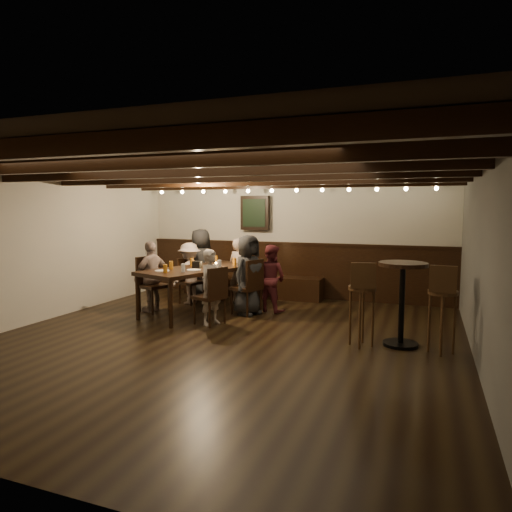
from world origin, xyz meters
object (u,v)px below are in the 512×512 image
at_px(person_bench_left, 201,264).
at_px(person_bench_right, 271,278).
at_px(chair_right_near, 247,297).
at_px(dining_table, 199,271).
at_px(high_top_table, 402,291).
at_px(person_left_near, 189,273).
at_px(chair_left_near, 191,290).
at_px(person_left_far, 152,276).
at_px(bar_stool_right, 442,320).
at_px(chair_left_far, 153,295).
at_px(bar_stool_left, 362,315).
at_px(chair_right_far, 210,307).
at_px(person_bench_centre, 239,271).
at_px(person_right_far, 212,287).
at_px(person_right_near, 248,275).

relative_size(person_bench_left, person_bench_right, 1.19).
bearing_deg(chair_right_near, dining_table, 121.99).
bearing_deg(person_bench_right, high_top_table, 168.54).
bearing_deg(person_left_near, chair_left_near, 90.00).
relative_size(person_bench_left, person_left_far, 1.13).
height_order(person_bench_left, bar_stool_right, person_bench_left).
bearing_deg(chair_left_far, bar_stool_right, 99.89).
distance_m(chair_left_near, person_bench_left, 0.66).
relative_size(chair_left_near, bar_stool_left, 0.76).
xyz_separation_m(chair_right_far, person_bench_centre, (-0.20, 1.65, 0.35)).
bearing_deg(person_bench_left, chair_right_near, 164.48).
bearing_deg(person_left_near, bar_stool_right, 89.17).
height_order(chair_left_near, person_left_far, person_left_far).
bearing_deg(bar_stool_right, person_right_far, 179.68).
height_order(dining_table, person_left_near, person_left_near).
distance_m(chair_right_near, person_right_near, 0.40).
distance_m(bar_stool_left, bar_stool_right, 1.00).
height_order(chair_right_far, bar_stool_left, bar_stool_left).
bearing_deg(chair_right_far, person_left_near, 58.51).
xyz_separation_m(person_left_near, high_top_table, (4.02, -1.44, 0.15)).
relative_size(person_bench_left, person_right_far, 1.19).
xyz_separation_m(chair_right_far, bar_stool_right, (3.41, -0.27, 0.14)).
distance_m(dining_table, bar_stool_right, 4.07).
relative_size(dining_table, person_left_near, 1.98).
bearing_deg(high_top_table, chair_left_near, 160.33).
bearing_deg(dining_table, person_bench_right, 45.00).
relative_size(high_top_table, bar_stool_left, 0.99).
relative_size(person_bench_left, person_left_near, 1.21).
bearing_deg(person_bench_centre, bar_stool_left, 161.59).
distance_m(chair_left_near, person_left_near, 0.33).
distance_m(person_right_near, person_right_far, 0.90).
bearing_deg(person_left_far, high_top_table, 100.87).
distance_m(chair_left_near, high_top_table, 4.26).
bearing_deg(person_bench_left, bar_stool_right, 173.99).
bearing_deg(chair_left_near, chair_right_far, 57.96).
relative_size(person_bench_right, person_left_far, 0.95).
height_order(person_bench_centre, bar_stool_left, person_bench_centre).
xyz_separation_m(chair_left_far, chair_right_far, (1.37, -0.46, -0.02)).
relative_size(chair_left_near, person_left_near, 0.74).
height_order(person_bench_left, person_right_near, person_bench_left).
distance_m(chair_left_far, chair_right_far, 1.44).
bearing_deg(bar_stool_right, chair_right_far, 179.56).
distance_m(dining_table, bar_stool_left, 3.13).
xyz_separation_m(chair_right_near, bar_stool_right, (3.12, -1.12, 0.13)).
bearing_deg(person_left_near, person_bench_centre, 128.66).
bearing_deg(person_left_near, person_bench_left, -161.57).
distance_m(chair_right_far, high_top_table, 2.95).
distance_m(chair_left_near, chair_right_far, 1.70).
relative_size(person_bench_right, bar_stool_right, 1.05).
height_order(person_left_near, bar_stool_right, person_left_near).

